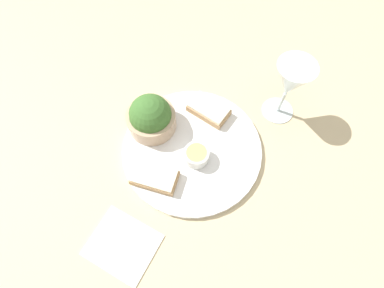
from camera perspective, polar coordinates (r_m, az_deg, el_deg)
ground_plane at (r=0.72m, az=-0.00°, el=-1.21°), size 4.00×4.00×0.00m
dinner_plate at (r=0.71m, az=-0.00°, el=-0.97°), size 0.33×0.33×0.01m
salad_bowl at (r=0.71m, az=-7.83°, el=5.11°), size 0.12×0.12×0.10m
sauce_ramekin at (r=0.68m, az=0.87°, el=-2.11°), size 0.06×0.06×0.03m
cheese_toast_near at (r=0.74m, az=3.20°, el=6.56°), size 0.11×0.11×0.03m
cheese_toast_far at (r=0.67m, az=-7.14°, el=-6.26°), size 0.11×0.09×0.03m
wine_glass at (r=0.71m, az=18.27°, el=11.10°), size 0.09×0.09×0.17m
napkin at (r=0.67m, az=-13.10°, el=-18.19°), size 0.18×0.17×0.01m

